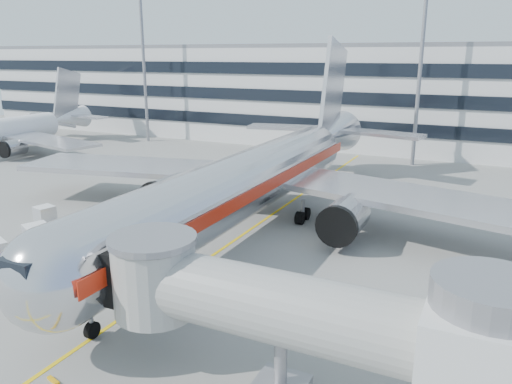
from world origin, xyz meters
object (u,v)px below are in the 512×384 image
at_px(main_jet, 258,176).
at_px(cargo_container_right, 45,215).
at_px(belt_loader, 123,227).
at_px(ramp_worker, 63,267).
at_px(cargo_container_left, 37,236).

distance_m(main_jet, cargo_container_right, 18.67).
height_order(belt_loader, cargo_container_right, belt_loader).
distance_m(cargo_container_right, ramp_worker, 12.56).
height_order(main_jet, ramp_worker, main_jet).
bearing_deg(ramp_worker, cargo_container_left, 93.20).
height_order(belt_loader, cargo_container_left, belt_loader).
xyz_separation_m(cargo_container_left, cargo_container_right, (-3.86, 4.20, -0.12)).
bearing_deg(main_jet, ramp_worker, -113.32).
distance_m(main_jet, ramp_worker, 17.03).
bearing_deg(main_jet, cargo_container_left, -136.91).
xyz_separation_m(main_jet, cargo_container_right, (-16.63, -7.75, -3.47)).
relative_size(main_jet, ramp_worker, 29.39).
bearing_deg(main_jet, belt_loader, -140.83).
height_order(main_jet, cargo_container_left, main_jet).
distance_m(belt_loader, cargo_container_right, 7.98).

